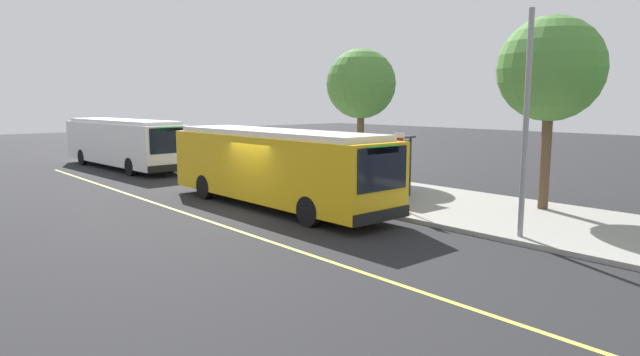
{
  "coord_description": "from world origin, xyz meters",
  "views": [
    {
      "loc": [
        16.28,
        -10.97,
        3.99
      ],
      "look_at": [
        1.6,
        1.71,
        1.25
      ],
      "focal_mm": 30.15,
      "sensor_mm": 36.0,
      "label": 1
    }
  ],
  "objects_px": {
    "transit_bus_main": "(275,165)",
    "waiting_bench": "(378,182)",
    "pedestrian_commuter": "(387,180)",
    "route_sign_post": "(399,159)",
    "transit_bus_second": "(123,142)"
  },
  "relations": [
    {
      "from": "transit_bus_second",
      "to": "waiting_bench",
      "type": "bearing_deg",
      "value": 14.58
    },
    {
      "from": "waiting_bench",
      "to": "route_sign_post",
      "type": "height_order",
      "value": "route_sign_post"
    },
    {
      "from": "transit_bus_second",
      "to": "waiting_bench",
      "type": "xyz_separation_m",
      "value": [
        16.95,
        4.41,
        -0.98
      ]
    },
    {
      "from": "route_sign_post",
      "to": "pedestrian_commuter",
      "type": "relative_size",
      "value": 1.66
    },
    {
      "from": "waiting_bench",
      "to": "pedestrian_commuter",
      "type": "distance_m",
      "value": 2.79
    },
    {
      "from": "transit_bus_main",
      "to": "pedestrian_commuter",
      "type": "xyz_separation_m",
      "value": [
        3.15,
        2.86,
        -0.5
      ]
    },
    {
      "from": "transit_bus_main",
      "to": "transit_bus_second",
      "type": "xyz_separation_m",
      "value": [
        -15.91,
        0.2,
        0.0
      ]
    },
    {
      "from": "transit_bus_main",
      "to": "route_sign_post",
      "type": "relative_size",
      "value": 3.98
    },
    {
      "from": "transit_bus_main",
      "to": "waiting_bench",
      "type": "height_order",
      "value": "transit_bus_main"
    },
    {
      "from": "transit_bus_second",
      "to": "pedestrian_commuter",
      "type": "relative_size",
      "value": 6.95
    },
    {
      "from": "waiting_bench",
      "to": "pedestrian_commuter",
      "type": "xyz_separation_m",
      "value": [
        2.11,
        -1.76,
        0.48
      ]
    },
    {
      "from": "transit_bus_main",
      "to": "route_sign_post",
      "type": "distance_m",
      "value": 4.73
    },
    {
      "from": "route_sign_post",
      "to": "transit_bus_second",
      "type": "bearing_deg",
      "value": -172.63
    },
    {
      "from": "transit_bus_main",
      "to": "pedestrian_commuter",
      "type": "height_order",
      "value": "transit_bus_main"
    },
    {
      "from": "waiting_bench",
      "to": "route_sign_post",
      "type": "distance_m",
      "value": 3.6
    }
  ]
}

